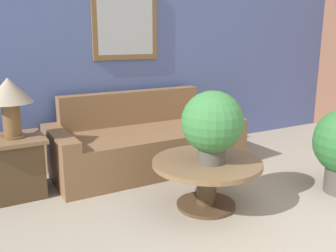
{
  "coord_description": "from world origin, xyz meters",
  "views": [
    {
      "loc": [
        -2.46,
        -0.83,
        1.48
      ],
      "look_at": [
        -0.68,
        2.32,
        0.59
      ],
      "focal_mm": 40.0,
      "sensor_mm": 36.0,
      "label": 1
    }
  ],
  "objects_px": {
    "side_table": "(16,166)",
    "couch_main": "(145,144)",
    "table_lamp": "(9,96)",
    "coffee_table": "(207,173)",
    "potted_plant_on_table": "(212,124)"
  },
  "relations": [
    {
      "from": "coffee_table",
      "to": "table_lamp",
      "type": "xyz_separation_m",
      "value": [
        -1.4,
        1.07,
        0.64
      ]
    },
    {
      "from": "couch_main",
      "to": "table_lamp",
      "type": "height_order",
      "value": "table_lamp"
    },
    {
      "from": "coffee_table",
      "to": "table_lamp",
      "type": "bearing_deg",
      "value": 142.68
    },
    {
      "from": "couch_main",
      "to": "coffee_table",
      "type": "height_order",
      "value": "couch_main"
    },
    {
      "from": "coffee_table",
      "to": "side_table",
      "type": "xyz_separation_m",
      "value": [
        -1.4,
        1.07,
        -0.02
      ]
    },
    {
      "from": "coffee_table",
      "to": "potted_plant_on_table",
      "type": "relative_size",
      "value": 1.55
    },
    {
      "from": "table_lamp",
      "to": "coffee_table",
      "type": "bearing_deg",
      "value": -37.32
    },
    {
      "from": "side_table",
      "to": "couch_main",
      "type": "bearing_deg",
      "value": 4.72
    },
    {
      "from": "table_lamp",
      "to": "potted_plant_on_table",
      "type": "height_order",
      "value": "table_lamp"
    },
    {
      "from": "couch_main",
      "to": "coffee_table",
      "type": "relative_size",
      "value": 2.22
    },
    {
      "from": "coffee_table",
      "to": "potted_plant_on_table",
      "type": "distance_m",
      "value": 0.46
    },
    {
      "from": "couch_main",
      "to": "side_table",
      "type": "relative_size",
      "value": 3.72
    },
    {
      "from": "table_lamp",
      "to": "potted_plant_on_table",
      "type": "xyz_separation_m",
      "value": [
        1.41,
        -1.12,
        -0.19
      ]
    },
    {
      "from": "couch_main",
      "to": "table_lamp",
      "type": "distance_m",
      "value": 1.55
    },
    {
      "from": "coffee_table",
      "to": "side_table",
      "type": "height_order",
      "value": "side_table"
    }
  ]
}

